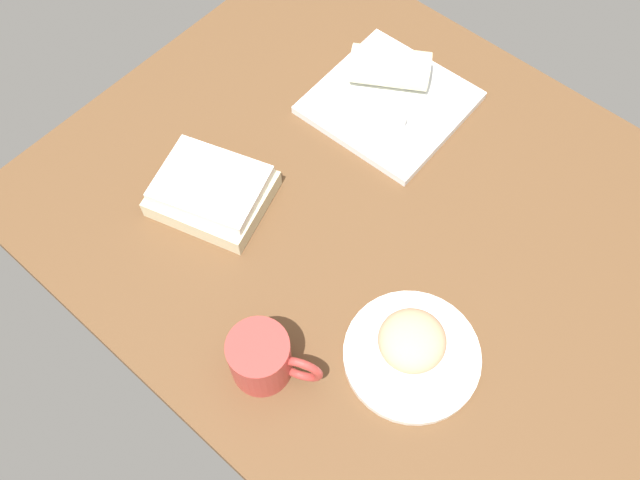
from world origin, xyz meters
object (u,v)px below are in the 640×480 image
object	(u,v)px
book_stack	(212,191)
sauce_cup	(393,120)
breakfast_wrap	(390,67)
coffee_mug	(262,358)
round_plate	(412,355)
square_plate	(390,103)
scone_pastry	(412,341)

from	to	relation	value
book_stack	sauce_cup	bearing A→B (deg)	-113.56
breakfast_wrap	coffee_mug	bearing A→B (deg)	-11.41
round_plate	book_stack	world-z (taller)	book_stack
book_stack	square_plate	bearing A→B (deg)	-105.42
sauce_cup	coffee_mug	distance (cm)	49.04
coffee_mug	sauce_cup	bearing A→B (deg)	-74.35
book_stack	coffee_mug	xyz separation A→B (cm)	(-26.85, 15.92, 2.09)
scone_pastry	round_plate	bearing A→B (deg)	147.44
round_plate	breakfast_wrap	bearing A→B (deg)	-47.94
round_plate	coffee_mug	xyz separation A→B (cm)	(15.24, 15.62, 3.98)
sauce_cup	coffee_mug	size ratio (longest dim) A/B	0.35
square_plate	sauce_cup	size ratio (longest dim) A/B	5.52
scone_pastry	breakfast_wrap	world-z (taller)	breakfast_wrap
round_plate	breakfast_wrap	size ratio (longest dim) A/B	1.43
sauce_cup	book_stack	xyz separation A→B (cm)	(13.63, 31.26, -0.22)
breakfast_wrap	book_stack	xyz separation A→B (cm)	(6.72, 38.90, -2.48)
round_plate	square_plate	xyz separation A→B (cm)	(32.30, -35.81, 0.10)
round_plate	book_stack	size ratio (longest dim) A/B	0.94
book_stack	coffee_mug	world-z (taller)	coffee_mug
coffee_mug	square_plate	bearing A→B (deg)	-71.65
round_plate	square_plate	bearing A→B (deg)	-47.95
square_plate	coffee_mug	distance (cm)	54.32
breakfast_wrap	coffee_mug	xyz separation A→B (cm)	(-20.14, 54.82, -0.39)
square_plate	sauce_cup	distance (cm)	6.07
sauce_cup	book_stack	bearing A→B (deg)	66.44
sauce_cup	round_plate	bearing A→B (deg)	132.03
scone_pastry	sauce_cup	distance (cm)	41.52
breakfast_wrap	scone_pastry	bearing A→B (deg)	10.17
sauce_cup	breakfast_wrap	bearing A→B (deg)	-47.82
square_plate	round_plate	bearing A→B (deg)	132.05
scone_pastry	square_plate	size ratio (longest dim) A/B	0.39
scone_pastry	square_plate	distance (cm)	47.34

